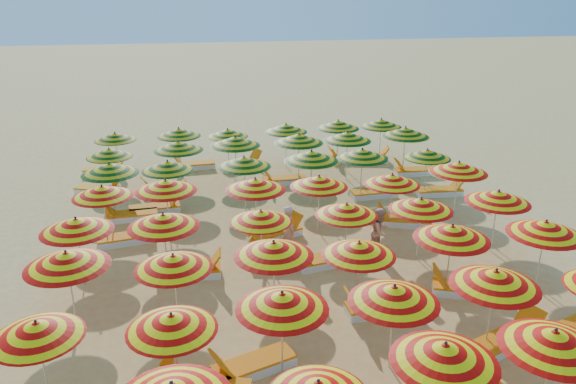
# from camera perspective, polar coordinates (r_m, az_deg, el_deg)

# --- Properties ---
(ground) EXTENTS (120.00, 120.00, 0.00)m
(ground) POSITION_cam_1_polar(r_m,az_deg,el_deg) (16.80, 0.30, -5.71)
(ground) COLOR #E0B663
(ground) RESTS_ON ground
(umbrella_3) EXTENTS (2.09, 2.09, 1.94)m
(umbrella_3) POSITION_cam_1_polar(r_m,az_deg,el_deg) (9.98, 15.64, -15.49)
(umbrella_3) COLOR silver
(umbrella_3) RESTS_ON ground
(umbrella_4) EXTENTS (2.42, 2.42, 1.95)m
(umbrella_4) POSITION_cam_1_polar(r_m,az_deg,el_deg) (10.91, 25.42, -13.40)
(umbrella_4) COLOR silver
(umbrella_4) RESTS_ON ground
(umbrella_6) EXTENTS (1.84, 1.84, 1.78)m
(umbrella_6) POSITION_cam_1_polar(r_m,az_deg,el_deg) (11.36, -24.15, -12.67)
(umbrella_6) COLOR silver
(umbrella_6) RESTS_ON ground
(umbrella_7) EXTENTS (2.12, 2.12, 1.81)m
(umbrella_7) POSITION_cam_1_polar(r_m,az_deg,el_deg) (10.78, -11.75, -12.84)
(umbrella_7) COLOR silver
(umbrella_7) RESTS_ON ground
(umbrella_8) EXTENTS (2.37, 2.37, 1.94)m
(umbrella_8) POSITION_cam_1_polar(r_m,az_deg,el_deg) (10.96, -0.60, -11.03)
(umbrella_8) COLOR silver
(umbrella_8) RESTS_ON ground
(umbrella_9) EXTENTS (2.31, 2.31, 1.94)m
(umbrella_9) POSITION_cam_1_polar(r_m,az_deg,el_deg) (11.38, 10.73, -10.15)
(umbrella_9) COLOR silver
(umbrella_9) RESTS_ON ground
(umbrella_10) EXTENTS (2.22, 2.22, 1.96)m
(umbrella_10) POSITION_cam_1_polar(r_m,az_deg,el_deg) (12.44, 20.33, -8.23)
(umbrella_10) COLOR silver
(umbrella_10) RESTS_ON ground
(umbrella_12) EXTENTS (2.43, 2.43, 1.98)m
(umbrella_12) POSITION_cam_1_polar(r_m,az_deg,el_deg) (13.29, -21.57, -6.41)
(umbrella_12) COLOR silver
(umbrella_12) RESTS_ON ground
(umbrella_13) EXTENTS (1.87, 1.87, 1.86)m
(umbrella_13) POSITION_cam_1_polar(r_m,az_deg,el_deg) (12.76, -11.57, -6.98)
(umbrella_13) COLOR silver
(umbrella_13) RESTS_ON ground
(umbrella_14) EXTENTS (1.92, 1.92, 1.96)m
(umbrella_14) POSITION_cam_1_polar(r_m,az_deg,el_deg) (12.87, -1.47, -5.82)
(umbrella_14) COLOR silver
(umbrella_14) RESTS_ON ground
(umbrella_15) EXTENTS (2.27, 2.27, 1.85)m
(umbrella_15) POSITION_cam_1_polar(r_m,az_deg,el_deg) (13.20, 7.21, -5.75)
(umbrella_15) COLOR silver
(umbrella_15) RESTS_ON ground
(umbrella_16) EXTENTS (2.00, 2.00, 1.98)m
(umbrella_16) POSITION_cam_1_polar(r_m,az_deg,el_deg) (14.21, 16.33, -3.98)
(umbrella_16) COLOR silver
(umbrella_16) RESTS_ON ground
(umbrella_17) EXTENTS (2.30, 2.30, 1.97)m
(umbrella_17) POSITION_cam_1_polar(r_m,az_deg,el_deg) (15.30, 24.69, -3.35)
(umbrella_17) COLOR silver
(umbrella_17) RESTS_ON ground
(umbrella_18) EXTENTS (2.18, 2.18, 1.94)m
(umbrella_18) POSITION_cam_1_polar(r_m,az_deg,el_deg) (15.10, -20.70, -3.15)
(umbrella_18) COLOR silver
(umbrella_18) RESTS_ON ground
(umbrella_19) EXTENTS (1.97, 1.97, 1.96)m
(umbrella_19) POSITION_cam_1_polar(r_m,az_deg,el_deg) (14.68, -12.55, -2.85)
(umbrella_19) COLOR silver
(umbrella_19) RESTS_ON ground
(umbrella_20) EXTENTS (2.06, 2.06, 1.78)m
(umbrella_20) POSITION_cam_1_polar(r_m,az_deg,el_deg) (15.00, -2.77, -2.49)
(umbrella_20) COLOR silver
(umbrella_20) RESTS_ON ground
(umbrella_21) EXTENTS (1.92, 1.92, 1.83)m
(umbrella_21) POSITION_cam_1_polar(r_m,az_deg,el_deg) (15.39, 5.97, -1.80)
(umbrella_21) COLOR silver
(umbrella_21) RESTS_ON ground
(umbrella_22) EXTENTS (1.88, 1.88, 1.90)m
(umbrella_22) POSITION_cam_1_polar(r_m,az_deg,el_deg) (15.94, 13.36, -1.24)
(umbrella_22) COLOR silver
(umbrella_22) RESTS_ON ground
(umbrella_23) EXTENTS (2.28, 2.28, 1.95)m
(umbrella_23) POSITION_cam_1_polar(r_m,az_deg,el_deg) (17.01, 20.57, -0.46)
(umbrella_23) COLOR silver
(umbrella_23) RESTS_ON ground
(umbrella_24) EXTENTS (1.86, 1.86, 1.89)m
(umbrella_24) POSITION_cam_1_polar(r_m,az_deg,el_deg) (17.36, -18.35, 0.05)
(umbrella_24) COLOR silver
(umbrella_24) RESTS_ON ground
(umbrella_25) EXTENTS (2.21, 2.21, 1.96)m
(umbrella_25) POSITION_cam_1_polar(r_m,az_deg,el_deg) (17.15, -12.32, 0.64)
(umbrella_25) COLOR silver
(umbrella_25) RESTS_ON ground
(umbrella_26) EXTENTS (1.98, 1.98, 1.96)m
(umbrella_26) POSITION_cam_1_polar(r_m,az_deg,el_deg) (16.88, -3.34, 0.77)
(umbrella_26) COLOR silver
(umbrella_26) RESTS_ON ground
(umbrella_27) EXTENTS (1.99, 1.99, 1.91)m
(umbrella_27) POSITION_cam_1_polar(r_m,az_deg,el_deg) (17.27, 3.16, 1.07)
(umbrella_27) COLOR silver
(umbrella_27) RESTS_ON ground
(umbrella_28) EXTENTS (1.88, 1.88, 1.86)m
(umbrella_28) POSITION_cam_1_polar(r_m,az_deg,el_deg) (17.84, 10.53, 1.25)
(umbrella_28) COLOR silver
(umbrella_28) RESTS_ON ground
(umbrella_29) EXTENTS (2.42, 2.42, 2.02)m
(umbrella_29) POSITION_cam_1_polar(r_m,az_deg,el_deg) (19.07, 16.96, 2.40)
(umbrella_29) COLOR silver
(umbrella_29) RESTS_ON ground
(umbrella_30) EXTENTS (2.16, 2.16, 1.98)m
(umbrella_30) POSITION_cam_1_polar(r_m,az_deg,el_deg) (19.13, -17.65, 2.28)
(umbrella_30) COLOR silver
(umbrella_30) RESTS_ON ground
(umbrella_31) EXTENTS (1.99, 1.99, 1.88)m
(umbrella_31) POSITION_cam_1_polar(r_m,az_deg,el_deg) (19.22, -12.13, 2.61)
(umbrella_31) COLOR silver
(umbrella_31) RESTS_ON ground
(umbrella_32) EXTENTS (2.28, 2.28, 1.94)m
(umbrella_32) POSITION_cam_1_polar(r_m,az_deg,el_deg) (19.09, -4.49, 3.07)
(umbrella_32) COLOR silver
(umbrella_32) RESTS_ON ground
(umbrella_33) EXTENTS (2.48, 2.48, 2.04)m
(umbrella_33) POSITION_cam_1_polar(r_m,az_deg,el_deg) (19.39, 2.40, 3.67)
(umbrella_33) COLOR silver
(umbrella_33) RESTS_ON ground
(umbrella_34) EXTENTS (2.31, 2.31, 1.95)m
(umbrella_34) POSITION_cam_1_polar(r_m,az_deg,el_deg) (20.09, 7.56, 3.88)
(umbrella_34) COLOR silver
(umbrella_34) RESTS_ON ground
(umbrella_35) EXTENTS (1.76, 1.76, 1.82)m
(umbrella_35) POSITION_cam_1_polar(r_m,az_deg,el_deg) (20.93, 13.97, 3.78)
(umbrella_35) COLOR silver
(umbrella_35) RESTS_ON ground
(umbrella_36) EXTENTS (2.22, 2.22, 1.78)m
(umbrella_36) POSITION_cam_1_polar(r_m,az_deg,el_deg) (21.57, -17.70, 3.81)
(umbrella_36) COLOR silver
(umbrella_36) RESTS_ON ground
(umbrella_37) EXTENTS (1.85, 1.85, 1.95)m
(umbrella_37) POSITION_cam_1_polar(r_m,az_deg,el_deg) (21.26, -11.08, 4.62)
(umbrella_37) COLOR silver
(umbrella_37) RESTS_ON ground
(umbrella_38) EXTENTS (2.42, 2.42, 2.03)m
(umbrella_38) POSITION_cam_1_polar(r_m,az_deg,el_deg) (21.34, -5.38, 5.17)
(umbrella_38) COLOR silver
(umbrella_38) RESTS_ON ground
(umbrella_39) EXTENTS (2.30, 2.30, 2.04)m
(umbrella_39) POSITION_cam_1_polar(r_m,az_deg,el_deg) (21.61, 1.11, 5.46)
(umbrella_39) COLOR silver
(umbrella_39) RESTS_ON ground
(umbrella_40) EXTENTS (2.30, 2.30, 2.00)m
(umbrella_40) POSITION_cam_1_polar(r_m,az_deg,el_deg) (22.16, 6.05, 5.64)
(umbrella_40) COLOR silver
(umbrella_40) RESTS_ON ground
(umbrella_41) EXTENTS (2.56, 2.56, 2.06)m
(umbrella_41) POSITION_cam_1_polar(r_m,az_deg,el_deg) (22.96, 11.84, 5.99)
(umbrella_41) COLOR silver
(umbrella_41) RESTS_ON ground
(umbrella_42) EXTENTS (1.96, 1.96, 1.77)m
(umbrella_42) POSITION_cam_1_polar(r_m,az_deg,el_deg) (23.80, -17.15, 5.40)
(umbrella_42) COLOR silver
(umbrella_42) RESTS_ON ground
(umbrella_43) EXTENTS (1.95, 1.95, 1.89)m
(umbrella_43) POSITION_cam_1_polar(r_m,az_deg,el_deg) (23.43, -11.03, 5.97)
(umbrella_43) COLOR silver
(umbrella_43) RESTS_ON ground
(umbrella_44) EXTENTS (2.03, 2.03, 1.79)m
(umbrella_44) POSITION_cam_1_polar(r_m,az_deg,el_deg) (23.42, -6.16, 5.99)
(umbrella_44) COLOR silver
(umbrella_44) RESTS_ON ground
(umbrella_45) EXTENTS (2.27, 2.27, 1.91)m
(umbrella_45) POSITION_cam_1_polar(r_m,az_deg,el_deg) (23.65, -0.22, 6.53)
(umbrella_45) COLOR silver
(umbrella_45) RESTS_ON ground
(umbrella_46) EXTENTS (2.37, 2.37, 1.94)m
(umbrella_46) POSITION_cam_1_polar(r_m,az_deg,el_deg) (24.21, 5.10, 6.85)
(umbrella_46) COLOR silver
(umbrella_46) RESTS_ON ground
(umbrella_47) EXTENTS (1.96, 1.96, 1.91)m
(umbrella_47) POSITION_cam_1_polar(r_m,az_deg,el_deg) (24.81, 9.45, 6.92)
(umbrella_47) COLOR silver
(umbrella_47) RESTS_ON ground
(lounger_7) EXTENTS (1.83, 1.13, 0.69)m
(lounger_7) POSITION_cam_1_polar(r_m,az_deg,el_deg) (11.94, -3.68, -17.17)
(lounger_7) COLOR white
(lounger_7) RESTS_ON ground
(lounger_8) EXTENTS (1.82, 1.20, 0.69)m
(lounger_8) POSITION_cam_1_polar(r_m,az_deg,el_deg) (13.56, 21.59, -13.62)
(lounger_8) COLOR white
(lounger_8) RESTS_ON ground
(lounger_9) EXTENTS (1.83, 1.15, 0.69)m
(lounger_9) POSITION_cam_1_polar(r_m,az_deg,el_deg) (14.13, 26.12, -12.90)
(lounger_9) COLOR white
(lounger_9) RESTS_ON ground
(lounger_10) EXTENTS (1.76, 0.67, 0.69)m
(lounger_10) POSITION_cam_1_polar(r_m,az_deg,el_deg) (13.86, 9.25, -11.48)
(lounger_10) COLOR white
(lounger_10) RESTS_ON ground
(lounger_11) EXTENTS (1.83, 1.14, 0.69)m
(lounger_11) POSITION_cam_1_polar(r_m,az_deg,el_deg) (15.10, 17.53, -9.36)
(lounger_11) COLOR white
(lounger_11) RESTS_ON ground
(lounger_12) EXTENTS (1.76, 0.69, 0.69)m
(lounger_12) POSITION_cam_1_polar(r_m,az_deg,el_deg) (15.45, -9.85, -7.91)
(lounger_12) COLOR white
(lounger_12) RESTS_ON ground
(lounger_13) EXTENTS (1.82, 1.00, 0.69)m
(lounger_13) POSITION_cam_1_polar(r_m,az_deg,el_deg) (15.87, -0.97, -6.78)
(lounger_13) COLOR white
(lounger_13) RESTS_ON ground
(lounger_14) EXTENTS (1.81, 0.90, 0.69)m
(lounger_14) POSITION_cam_1_polar(r_m,az_deg,el_deg) (15.80, 3.75, -6.95)
(lounger_14) COLOR white
(lounger_14) RESTS_ON ground
(lounger_15) EXTENTS (1.81, 0.90, 0.69)m
(lounger_15) POSITION_cam_1_polar(r_m,az_deg,el_deg) (17.75, -15.94, -4.51)
(lounger_15) COLOR white
(lounger_15) RESTS_ON ground
(lounger_16) EXTENTS (1.82, 1.25, 0.69)m
(lounger_16) POSITION_cam_1_polar(r_m,az_deg,el_deg) (17.36, -1.19, -4.25)
(lounger_16) COLOR white
(lounger_16) RESTS_ON ground
(lounger_17) EXTENTS (1.83, 1.08, 0.69)m
(lounger_17) POSITION_cam_1_polar(r_m,az_deg,el_deg) (18.64, 11.58, -2.87)
(lounger_17) COLOR white
(lounger_17) RESTS_ON ground
(lounger_18) EXTENTS (1.76, 0.68, 0.69)m
(lounger_18) POSITION_cam_1_polar(r_m,az_deg,el_deg) (19.38, -15.76, -2.31)
(lounger_18) COLOR white
(lounger_18) RESTS_ON ground
(lounger_19) EXTENTS (1.79, 0.78, 0.69)m
(lounger_19) POSITION_cam_1_polar(r_m,az_deg,el_deg) (19.77, -13.25, -1.61)
(lounger_19) COLOR white
(lounger_19) RESTS_ON ground
(lounger_20) EXTENTS (1.76, 0.68, 0.69)m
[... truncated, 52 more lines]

